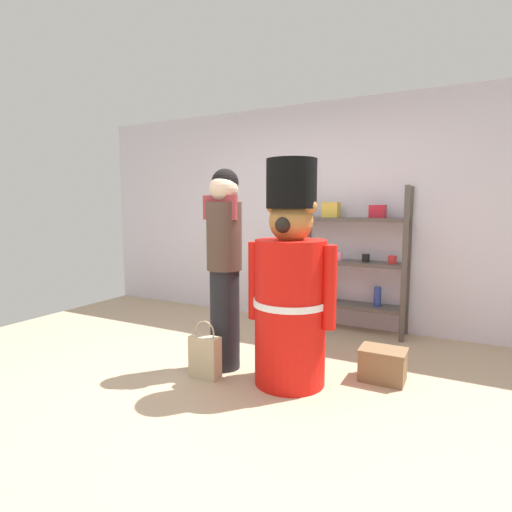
# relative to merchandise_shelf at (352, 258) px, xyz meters

# --- Properties ---
(ground_plane) EXTENTS (6.40, 6.40, 0.00)m
(ground_plane) POSITION_rel_merchandise_shelf_xyz_m (-0.44, -1.98, -0.83)
(ground_plane) COLOR tan
(back_wall) EXTENTS (6.40, 0.12, 2.60)m
(back_wall) POSITION_rel_merchandise_shelf_xyz_m (-0.44, 0.22, 0.47)
(back_wall) COLOR silver
(back_wall) RESTS_ON ground_plane
(merchandise_shelf) EXTENTS (1.19, 0.35, 1.61)m
(merchandise_shelf) POSITION_rel_merchandise_shelf_xyz_m (0.00, 0.00, 0.00)
(merchandise_shelf) COLOR #4C4742
(merchandise_shelf) RESTS_ON ground_plane
(teddy_bear_guard) EXTENTS (0.73, 0.58, 1.75)m
(teddy_bear_guard) POSITION_rel_merchandise_shelf_xyz_m (-0.07, -1.61, -0.07)
(teddy_bear_guard) COLOR red
(teddy_bear_guard) RESTS_ON ground_plane
(person_shopper) EXTENTS (0.31, 0.30, 1.71)m
(person_shopper) POSITION_rel_merchandise_shelf_xyz_m (-0.68, -1.58, 0.11)
(person_shopper) COLOR black
(person_shopper) RESTS_ON ground_plane
(shopping_bag) EXTENTS (0.25, 0.12, 0.48)m
(shopping_bag) POSITION_rel_merchandise_shelf_xyz_m (-0.72, -1.84, -0.65)
(shopping_bag) COLOR #C1AD89
(shopping_bag) RESTS_ON ground_plane
(display_crate) EXTENTS (0.36, 0.26, 0.26)m
(display_crate) POSITION_rel_merchandise_shelf_xyz_m (0.58, -1.22, -0.70)
(display_crate) COLOR brown
(display_crate) RESTS_ON ground_plane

